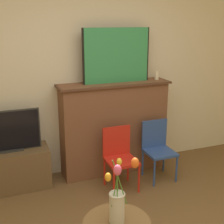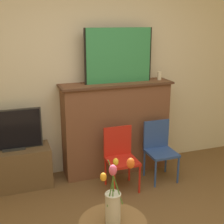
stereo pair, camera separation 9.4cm
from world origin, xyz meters
name	(u,v)px [view 1 (the left image)]	position (x,y,z in m)	size (l,w,h in m)	color
wall_back	(79,67)	(0.00, 2.13, 1.35)	(8.00, 0.06, 2.70)	beige
fireplace_mantel	(114,127)	(0.38, 1.93, 0.59)	(1.40, 0.37, 1.16)	brown
painting	(117,56)	(0.42, 1.94, 1.49)	(0.85, 0.03, 0.65)	black
mantel_candle	(157,75)	(0.97, 1.93, 1.21)	(0.05, 0.05, 0.11)	silver
tv_stand	(14,169)	(-0.87, 1.90, 0.24)	(0.81, 0.36, 0.47)	brown
tv_monitor	(10,131)	(-0.87, 1.90, 0.70)	(0.66, 0.12, 0.47)	#2D2D2D
chair_red	(119,154)	(0.28, 1.50, 0.41)	(0.34, 0.34, 0.72)	red
chair_blue	(158,146)	(0.81, 1.55, 0.41)	(0.34, 0.34, 0.72)	#2D4C99
vase_tulips	(118,200)	(-0.23, 0.30, 0.63)	(0.25, 0.21, 0.54)	beige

